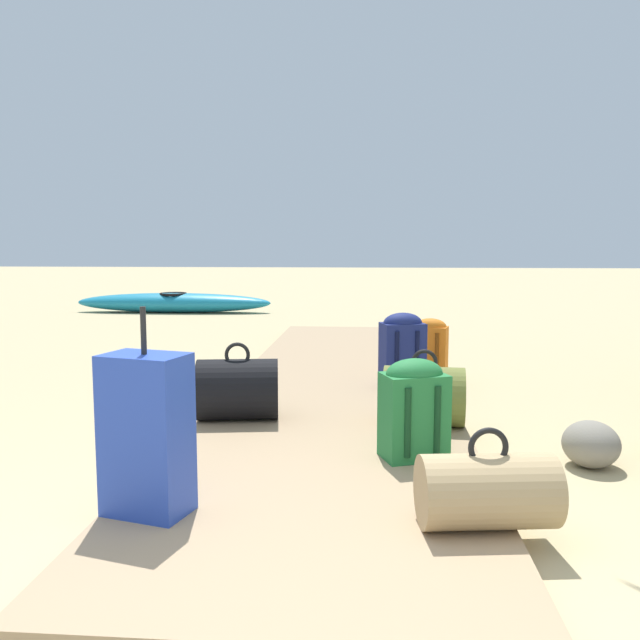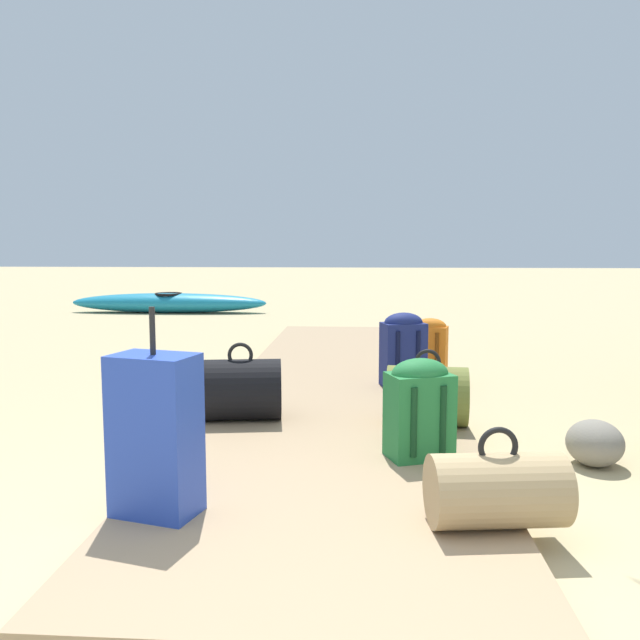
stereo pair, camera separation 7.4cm
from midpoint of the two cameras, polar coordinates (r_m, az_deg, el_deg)
The scene contains 11 objects.
ground_plane at distance 4.80m, azimuth 1.60°, elevation -8.05°, with size 60.00×60.00×0.00m, color tan.
boardwalk at distance 5.50m, azimuth 2.00°, elevation -5.74°, with size 1.73×7.27×0.08m, color tan.
duffel_bag_olive at distance 4.21m, azimuth 9.52°, elevation -6.50°, with size 0.53×0.41×0.48m.
suitcase_blue at distance 2.88m, azimuth -14.12°, elevation -9.59°, with size 0.39×0.31×0.88m.
backpack_navy at distance 5.28m, azimuth 7.58°, elevation -2.41°, with size 0.38×0.31×0.59m.
duffel_bag_tan at distance 2.81m, azimuth 15.07°, elevation -14.13°, with size 0.57×0.37×0.41m.
backpack_green at distance 3.54m, azimuth 8.77°, elevation -7.41°, with size 0.39×0.32×0.54m.
duffel_bag_black at distance 4.31m, azimuth -6.67°, elevation -5.98°, with size 0.57×0.46×0.51m.
backpack_orange at distance 5.82m, azimuth 9.93°, elevation -2.15°, with size 0.33×0.26×0.49m.
kayak at distance 12.02m, azimuth -12.44°, elevation 1.49°, with size 3.52×0.67×0.36m.
rock_right_far at distance 3.95m, azimuth 23.00°, elevation -9.90°, with size 0.33×0.31×0.25m, color gray.
Camera 1 is at (0.28, -1.73, 1.21)m, focal length 36.81 mm.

